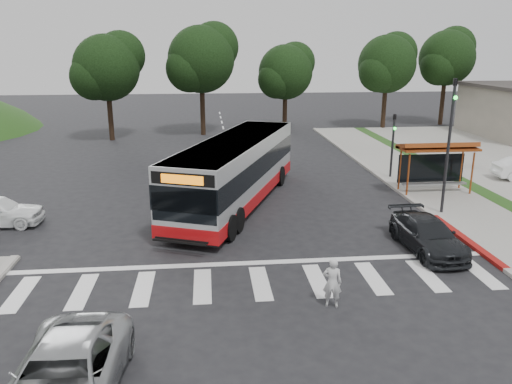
{
  "coord_description": "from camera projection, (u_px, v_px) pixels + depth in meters",
  "views": [
    {
      "loc": [
        -1.72,
        -20.59,
        7.83
      ],
      "look_at": [
        0.43,
        0.81,
        1.6
      ],
      "focal_mm": 35.0,
      "sensor_mm": 36.0,
      "label": 1
    }
  ],
  "objects": [
    {
      "name": "tree_ne_b",
      "position": [
        447.0,
        57.0,
        51.04
      ],
      "size": [
        6.16,
        5.74,
        10.02
      ],
      "color": "black",
      "rests_on": "ground"
    },
    {
      "name": "transit_bus",
      "position": [
        236.0,
        172.0,
        25.54
      ],
      "size": [
        7.49,
        13.26,
        3.39
      ],
      "primitive_type": null,
      "rotation": [
        0.0,
        0.0,
        -0.38
      ],
      "color": "#B1B3B6",
      "rests_on": "ground"
    },
    {
      "name": "traffic_signal_ne_short",
      "position": [
        393.0,
        139.0,
        30.37
      ],
      "size": [
        0.18,
        0.37,
        4.0
      ],
      "color": "black",
      "rests_on": "ground"
    },
    {
      "name": "dark_sedan",
      "position": [
        427.0,
        235.0,
        19.88
      ],
      "size": [
        2.02,
        4.57,
        1.3
      ],
      "primitive_type": "imported",
      "rotation": [
        0.0,
        0.0,
        0.04
      ],
      "color": "black",
      "rests_on": "ground"
    },
    {
      "name": "tree_north_b",
      "position": [
        286.0,
        71.0,
        47.84
      ],
      "size": [
        5.72,
        5.33,
        8.43
      ],
      "color": "black",
      "rests_on": "ground"
    },
    {
      "name": "crosswalk_ladder",
      "position": [
        261.0,
        283.0,
        17.24
      ],
      "size": [
        18.0,
        2.6,
        0.01
      ],
      "primitive_type": "cube",
      "color": "silver",
      "rests_on": "ground"
    },
    {
      "name": "traffic_signal_ne_tall",
      "position": [
        450.0,
        136.0,
        23.29
      ],
      "size": [
        0.18,
        0.37,
        6.5
      ],
      "color": "black",
      "rests_on": "ground"
    },
    {
      "name": "curb_east_red",
      "position": [
        465.0,
        240.0,
        20.95
      ],
      "size": [
        0.32,
        6.0,
        0.15
      ],
      "primitive_type": "cube",
      "color": "maroon",
      "rests_on": "ground"
    },
    {
      "name": "sidewalk_east",
      "position": [
        415.0,
        179.0,
        30.7
      ],
      "size": [
        4.0,
        40.0,
        0.12
      ],
      "primitive_type": "cube",
      "color": "gray",
      "rests_on": "ground"
    },
    {
      "name": "curb_east",
      "position": [
        383.0,
        179.0,
        30.51
      ],
      "size": [
        0.3,
        40.0,
        0.15
      ],
      "primitive_type": "cube",
      "color": "#9E9991",
      "rests_on": "ground"
    },
    {
      "name": "bus_shelter",
      "position": [
        436.0,
        152.0,
        27.28
      ],
      "size": [
        4.2,
        1.6,
        2.86
      ],
      "color": "#934018",
      "rests_on": "sidewalk_east"
    },
    {
      "name": "tree_north_c",
      "position": [
        107.0,
        67.0,
        42.31
      ],
      "size": [
        6.16,
        5.74,
        9.3
      ],
      "color": "black",
      "rests_on": "ground"
    },
    {
      "name": "silver_suv_south",
      "position": [
        64.0,
        379.0,
        11.13
      ],
      "size": [
        2.58,
        5.26,
        1.44
      ],
      "primitive_type": "imported",
      "rotation": [
        0.0,
        0.0,
        -0.04
      ],
      "color": "#A6A9AB",
      "rests_on": "ground"
    },
    {
      "name": "tree_ne_a",
      "position": [
        388.0,
        63.0,
        48.6
      ],
      "size": [
        6.16,
        5.74,
        9.3
      ],
      "color": "black",
      "rests_on": "parking_lot"
    },
    {
      "name": "pedestrian",
      "position": [
        332.0,
        282.0,
        15.5
      ],
      "size": [
        0.68,
        0.55,
        1.63
      ],
      "primitive_type": "imported",
      "rotation": [
        0.0,
        0.0,
        2.85
      ],
      "color": "silver",
      "rests_on": "ground"
    },
    {
      "name": "ground",
      "position": [
        248.0,
        232.0,
        22.02
      ],
      "size": [
        140.0,
        140.0,
        0.0
      ],
      "primitive_type": "plane",
      "color": "black",
      "rests_on": "ground"
    },
    {
      "name": "tree_north_a",
      "position": [
        202.0,
        58.0,
        44.82
      ],
      "size": [
        6.6,
        6.15,
        10.17
      ],
      "color": "black",
      "rests_on": "ground"
    }
  ]
}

